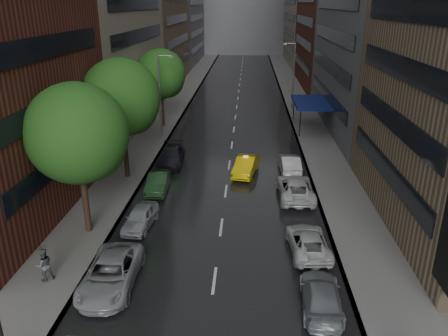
# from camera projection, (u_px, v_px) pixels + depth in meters

# --- Properties ---
(ground) EXTENTS (220.00, 220.00, 0.00)m
(ground) POSITION_uv_depth(u_px,v_px,m) (208.00, 332.00, 19.96)
(ground) COLOR gray
(ground) RESTS_ON ground
(road) EXTENTS (14.00, 140.00, 0.01)m
(road) POSITION_uv_depth(u_px,v_px,m) (238.00, 101.00, 66.60)
(road) COLOR black
(road) RESTS_ON ground
(sidewalk_left) EXTENTS (4.00, 140.00, 0.15)m
(sidewalk_left) POSITION_uv_depth(u_px,v_px,m) (179.00, 100.00, 67.05)
(sidewalk_left) COLOR gray
(sidewalk_left) RESTS_ON ground
(sidewalk_right) EXTENTS (4.00, 140.00, 0.15)m
(sidewalk_right) POSITION_uv_depth(u_px,v_px,m) (297.00, 101.00, 66.11)
(sidewalk_right) COLOR gray
(sidewalk_right) RESTS_ON ground
(tree_near) EXTENTS (6.18, 6.18, 9.85)m
(tree_near) POSITION_uv_depth(u_px,v_px,m) (77.00, 134.00, 26.22)
(tree_near) COLOR #382619
(tree_near) RESTS_ON ground
(tree_mid) EXTENTS (6.36, 6.36, 10.13)m
(tree_mid) POSITION_uv_depth(u_px,v_px,m) (121.00, 98.00, 35.10)
(tree_mid) COLOR #382619
(tree_mid) RESTS_ON ground
(tree_far) EXTENTS (5.79, 5.79, 9.22)m
(tree_far) POSITION_uv_depth(u_px,v_px,m) (161.00, 74.00, 50.72)
(tree_far) COLOR #382619
(tree_far) RESTS_ON ground
(taxi) EXTENTS (2.45, 4.86, 1.53)m
(taxi) POSITION_uv_depth(u_px,v_px,m) (246.00, 166.00, 38.09)
(taxi) COLOR yellow
(taxi) RESTS_ON ground
(parked_cars_left) EXTENTS (2.70, 24.33, 1.57)m
(parked_cars_left) POSITION_uv_depth(u_px,v_px,m) (148.00, 202.00, 31.17)
(parked_cars_left) COLOR #9D9DA2
(parked_cars_left) RESTS_ON ground
(parked_cars_right) EXTENTS (2.70, 23.31, 1.57)m
(parked_cars_right) POSITION_uv_depth(u_px,v_px,m) (300.00, 208.00, 30.33)
(parked_cars_right) COLOR gray
(parked_cars_right) RESTS_ON ground
(ped_black_umbrella) EXTENTS (1.15, 1.11, 2.09)m
(ped_black_umbrella) POSITION_uv_depth(u_px,v_px,m) (43.00, 260.00, 23.08)
(ped_black_umbrella) COLOR #515156
(ped_black_umbrella) RESTS_ON sidewalk_left
(traffic_light) EXTENTS (0.18, 0.15, 3.45)m
(traffic_light) POSITION_uv_depth(u_px,v_px,m) (2.00, 335.00, 16.69)
(traffic_light) COLOR black
(traffic_light) RESTS_ON sidewalk_left
(street_lamp_left) EXTENTS (1.74, 0.22, 9.00)m
(street_lamp_left) POSITION_uv_depth(u_px,v_px,m) (161.00, 95.00, 46.61)
(street_lamp_left) COLOR gray
(street_lamp_left) RESTS_ON sidewalk_left
(street_lamp_right) EXTENTS (1.74, 0.22, 9.00)m
(street_lamp_right) POSITION_uv_depth(u_px,v_px,m) (293.00, 74.00, 59.79)
(street_lamp_right) COLOR gray
(street_lamp_right) RESTS_ON sidewalk_right
(awning) EXTENTS (4.00, 8.00, 3.12)m
(awning) POSITION_uv_depth(u_px,v_px,m) (311.00, 103.00, 51.02)
(awning) COLOR navy
(awning) RESTS_ON sidewalk_right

